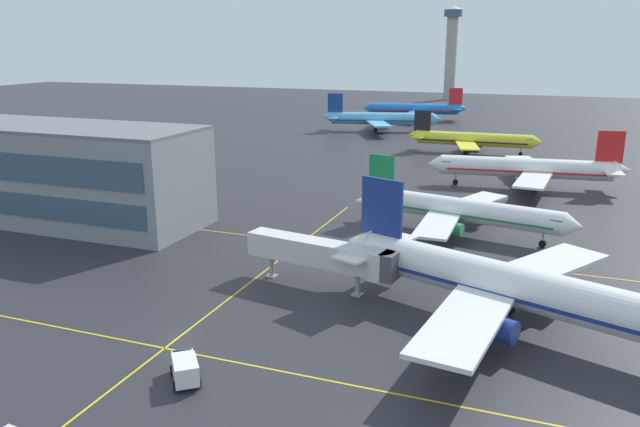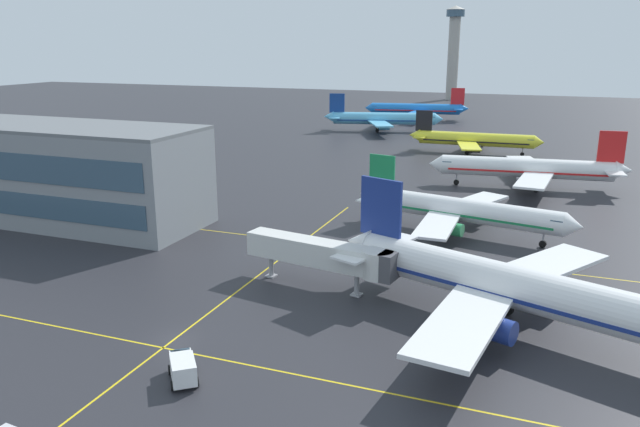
% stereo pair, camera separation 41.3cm
% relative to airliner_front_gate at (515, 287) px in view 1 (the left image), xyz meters
% --- Properties ---
extents(ground_plane, '(600.00, 600.00, 0.00)m').
position_rel_airliner_front_gate_xyz_m(ground_plane, '(-29.10, -13.26, -4.32)').
color(ground_plane, '#28282D').
extents(airliner_front_gate, '(39.48, 33.80, 12.64)m').
position_rel_airliner_front_gate_xyz_m(airliner_front_gate, '(0.00, 0.00, 0.00)').
color(airliner_front_gate, white).
rests_on(airliner_front_gate, ground).
extents(airliner_second_row, '(32.92, 27.97, 10.29)m').
position_rel_airliner_front_gate_xyz_m(airliner_second_row, '(-9.49, 29.53, -0.80)').
color(airliner_second_row, white).
rests_on(airliner_second_row, ground).
extents(airliner_third_row, '(36.57, 31.33, 11.37)m').
position_rel_airliner_front_gate_xyz_m(airliner_third_row, '(-1.89, 62.85, -0.44)').
color(airliner_third_row, white).
rests_on(airliner_third_row, ground).
extents(airliner_far_left_stand, '(32.71, 28.26, 10.18)m').
position_rel_airliner_front_gate_xyz_m(airliner_far_left_stand, '(-16.57, 98.24, -0.84)').
color(airliner_far_left_stand, yellow).
rests_on(airliner_far_left_stand, ground).
extents(airliner_far_right_stand, '(36.38, 30.98, 11.45)m').
position_rel_airliner_front_gate_xyz_m(airliner_far_right_stand, '(-48.21, 128.36, -0.41)').
color(airliner_far_right_stand, '#5BB7E5').
rests_on(airliner_far_right_stand, ground).
extents(airliner_distant_taxiway, '(36.41, 31.05, 11.34)m').
position_rel_airliner_front_gate_xyz_m(airliner_distant_taxiway, '(-44.55, 160.84, -0.45)').
color(airliner_distant_taxiway, blue).
rests_on(airliner_distant_taxiway, ground).
extents(taxiway_markings, '(122.90, 72.86, 0.01)m').
position_rel_airliner_front_gate_xyz_m(taxiway_markings, '(-29.10, 1.29, -4.31)').
color(taxiway_markings, yellow).
rests_on(taxiway_markings, ground).
extents(service_truck_red_van, '(4.00, 4.36, 2.10)m').
position_rel_airliner_front_gate_xyz_m(service_truck_red_van, '(-24.26, -19.40, -3.14)').
color(service_truck_red_van, white).
rests_on(service_truck_red_van, ground).
extents(jet_bridge, '(18.40, 5.68, 5.58)m').
position_rel_airliner_front_gate_xyz_m(jet_bridge, '(-19.56, 3.04, -0.26)').
color(jet_bridge, silver).
rests_on(jet_bridge, ground).
extents(control_tower, '(8.82, 8.82, 42.98)m').
position_rel_airliner_front_gate_xyz_m(control_tower, '(-46.68, 247.05, 20.33)').
color(control_tower, '#ADA89E').
rests_on(control_tower, ground).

